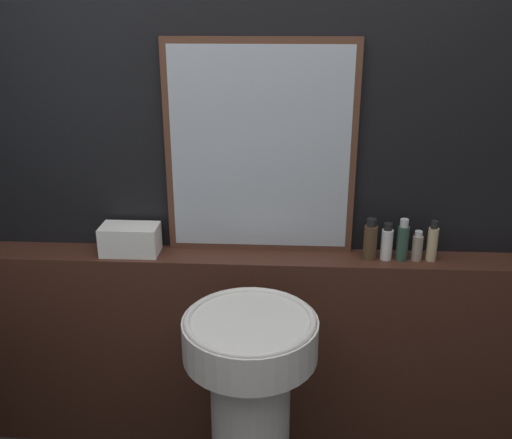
# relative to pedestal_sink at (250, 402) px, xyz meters

# --- Properties ---
(wall_back) EXTENTS (8.00, 0.06, 2.50)m
(wall_back) POSITION_rel_pedestal_sink_xyz_m (-0.03, 0.55, 0.73)
(wall_back) COLOR black
(wall_back) RESTS_ON ground_plane
(vanity_counter) EXTENTS (2.35, 0.18, 0.88)m
(vanity_counter) POSITION_rel_pedestal_sink_xyz_m (-0.03, 0.43, -0.07)
(vanity_counter) COLOR #422319
(vanity_counter) RESTS_ON ground_plane
(pedestal_sink) EXTENTS (0.46, 0.46, 0.86)m
(pedestal_sink) POSITION_rel_pedestal_sink_xyz_m (0.00, 0.00, 0.00)
(pedestal_sink) COLOR silver
(pedestal_sink) RESTS_ON ground_plane
(mirror) EXTENTS (0.73, 0.03, 0.83)m
(mirror) POSITION_rel_pedestal_sink_xyz_m (0.01, 0.50, 0.78)
(mirror) COLOR #563323
(mirror) RESTS_ON vanity_counter
(towel_stack) EXTENTS (0.23, 0.13, 0.12)m
(towel_stack) POSITION_rel_pedestal_sink_xyz_m (-0.51, 0.43, 0.43)
(towel_stack) COLOR white
(towel_stack) RESTS_ON vanity_counter
(shampoo_bottle) EXTENTS (0.05, 0.05, 0.17)m
(shampoo_bottle) POSITION_rel_pedestal_sink_xyz_m (0.44, 0.43, 0.44)
(shampoo_bottle) COLOR #4C3823
(shampoo_bottle) RESTS_ON vanity_counter
(conditioner_bottle) EXTENTS (0.05, 0.05, 0.15)m
(conditioner_bottle) POSITION_rel_pedestal_sink_xyz_m (0.50, 0.43, 0.44)
(conditioner_bottle) COLOR white
(conditioner_bottle) RESTS_ON vanity_counter
(lotion_bottle) EXTENTS (0.04, 0.04, 0.17)m
(lotion_bottle) POSITION_rel_pedestal_sink_xyz_m (0.57, 0.43, 0.44)
(lotion_bottle) COLOR #2D4C3D
(lotion_bottle) RESTS_ON vanity_counter
(body_wash_bottle) EXTENTS (0.04, 0.04, 0.12)m
(body_wash_bottle) POSITION_rel_pedestal_sink_xyz_m (0.62, 0.43, 0.42)
(body_wash_bottle) COLOR gray
(body_wash_bottle) RESTS_ON vanity_counter
(hand_soap_bottle) EXTENTS (0.04, 0.04, 0.16)m
(hand_soap_bottle) POSITION_rel_pedestal_sink_xyz_m (0.68, 0.43, 0.44)
(hand_soap_bottle) COLOR #C6B284
(hand_soap_bottle) RESTS_ON vanity_counter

